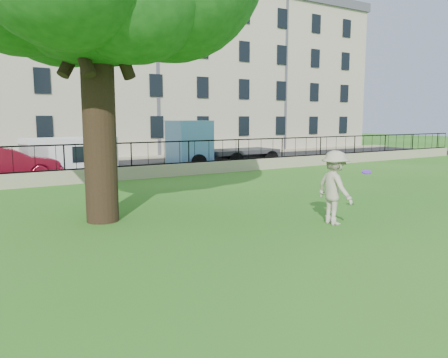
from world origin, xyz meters
TOP-DOWN VIEW (x-y plane):
  - ground at (0.00, 0.00)m, footprint 120.00×120.00m
  - retaining_wall at (0.00, 12.00)m, footprint 50.00×0.40m
  - iron_railing at (0.00, 12.00)m, footprint 50.00×0.05m
  - street at (0.00, 16.70)m, footprint 60.00×9.00m
  - sidewalk at (0.00, 21.90)m, footprint 60.00×1.40m
  - building_row at (0.00, 27.57)m, footprint 56.40×10.40m
  - man at (1.58, 0.75)m, footprint 0.89×1.36m
  - frisbee at (2.85, 0.78)m, footprint 0.32×0.33m
  - red_sedan at (-5.08, 14.40)m, footprint 4.69×1.68m
  - white_van at (-2.00, 15.40)m, footprint 4.61×2.24m
  - blue_truck at (6.50, 14.40)m, footprint 6.47×2.33m

SIDE VIEW (x-z plane):
  - ground at x=0.00m, z-range 0.00..0.00m
  - street at x=0.00m, z-range 0.00..0.01m
  - sidewalk at x=0.00m, z-range 0.00..0.12m
  - retaining_wall at x=0.00m, z-range 0.00..0.60m
  - red_sedan at x=-5.08m, z-range 0.00..1.54m
  - white_van at x=-2.00m, z-range 0.00..1.86m
  - man at x=1.58m, z-range 0.00..1.98m
  - iron_railing at x=0.00m, z-range 0.59..1.72m
  - frisbee at x=2.85m, z-range 1.26..1.38m
  - blue_truck at x=6.50m, z-range 0.00..2.71m
  - building_row at x=0.00m, z-range 0.02..13.82m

